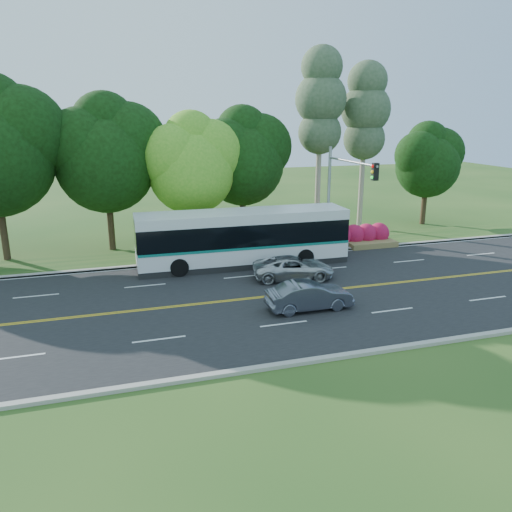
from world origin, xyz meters
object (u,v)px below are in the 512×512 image
object	(u,v)px
sedan	(309,296)
suv	(293,268)
traffic_signal	(342,186)
transit_bus	(243,239)

from	to	relation	value
sedan	suv	distance (m)	4.64
sedan	suv	size ratio (longest dim) A/B	0.90
traffic_signal	transit_bus	distance (m)	7.01
traffic_signal	sedan	xyz separation A→B (m)	(-5.24, -7.60, -3.97)
transit_bus	suv	bearing A→B (deg)	-58.64
transit_bus	suv	distance (m)	4.13
suv	traffic_signal	bearing A→B (deg)	-44.98
traffic_signal	transit_bus	bearing A→B (deg)	176.43
transit_bus	sedan	xyz separation A→B (m)	(1.09, -7.99, -0.99)
suv	transit_bus	bearing A→B (deg)	40.05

